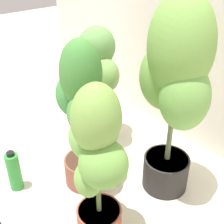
{
  "coord_description": "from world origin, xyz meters",
  "views": [
    {
      "loc": [
        1.08,
        -0.59,
        1.24
      ],
      "look_at": [
        0.05,
        0.21,
        0.44
      ],
      "focal_mm": 49.38,
      "sensor_mm": 36.0,
      "label": 1
    }
  ],
  "objects_px": {
    "potted_plant_center": "(82,110)",
    "nutrient_bottle": "(14,171)",
    "potted_plant_front_right": "(96,159)",
    "potted_plant_back_right": "(175,81)",
    "potted_plant_back_left": "(98,80)"
  },
  "relations": [
    {
      "from": "potted_plant_center",
      "to": "nutrient_bottle",
      "type": "bearing_deg",
      "value": -118.22
    },
    {
      "from": "potted_plant_front_right",
      "to": "potted_plant_center",
      "type": "xyz_separation_m",
      "value": [
        -0.34,
        0.15,
        0.01
      ]
    },
    {
      "from": "nutrient_bottle",
      "to": "potted_plant_back_right",
      "type": "bearing_deg",
      "value": 53.76
    },
    {
      "from": "potted_plant_back_left",
      "to": "potted_plant_center",
      "type": "distance_m",
      "value": 0.44
    },
    {
      "from": "potted_plant_back_left",
      "to": "nutrient_bottle",
      "type": "height_order",
      "value": "potted_plant_back_left"
    },
    {
      "from": "potted_plant_front_right",
      "to": "nutrient_bottle",
      "type": "bearing_deg",
      "value": -160.73
    },
    {
      "from": "potted_plant_center",
      "to": "nutrient_bottle",
      "type": "xyz_separation_m",
      "value": [
        -0.18,
        -0.33,
        -0.34
      ]
    },
    {
      "from": "potted_plant_back_left",
      "to": "potted_plant_center",
      "type": "relative_size",
      "value": 0.91
    },
    {
      "from": "potted_plant_center",
      "to": "potted_plant_front_right",
      "type": "bearing_deg",
      "value": -24.47
    },
    {
      "from": "potted_plant_back_left",
      "to": "potted_plant_center",
      "type": "xyz_separation_m",
      "value": [
        0.3,
        -0.31,
        0.04
      ]
    },
    {
      "from": "potted_plant_back_left",
      "to": "potted_plant_front_right",
      "type": "bearing_deg",
      "value": -36.18
    },
    {
      "from": "nutrient_bottle",
      "to": "potted_plant_front_right",
      "type": "bearing_deg",
      "value": 19.27
    },
    {
      "from": "potted_plant_front_right",
      "to": "potted_plant_back_left",
      "type": "xyz_separation_m",
      "value": [
        -0.64,
        0.47,
        -0.03
      ]
    },
    {
      "from": "potted_plant_front_right",
      "to": "nutrient_bottle",
      "type": "relative_size",
      "value": 3.18
    },
    {
      "from": "potted_plant_back_right",
      "to": "potted_plant_center",
      "type": "distance_m",
      "value": 0.47
    }
  ]
}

